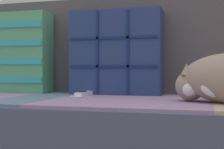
{
  "coord_description": "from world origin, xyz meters",
  "views": [
    {
      "loc": [
        0.52,
        -1.27,
        0.53
      ],
      "look_at": [
        0.13,
        0.06,
        0.51
      ],
      "focal_mm": 55.0,
      "sensor_mm": 36.0,
      "label": 1
    }
  ],
  "objects": [
    {
      "name": "throw_pillow_quilted",
      "position": [
        0.08,
        0.33,
        0.62
      ],
      "size": [
        0.44,
        0.14,
        0.41
      ],
      "color": "navy",
      "rests_on": "couch"
    },
    {
      "name": "game_remote_near",
      "position": [
        -0.04,
        0.19,
        0.42
      ],
      "size": [
        0.05,
        0.2,
        0.02
      ],
      "color": "white",
      "rests_on": "couch"
    },
    {
      "name": "throw_pillow_striped",
      "position": [
        -0.52,
        0.33,
        0.62
      ],
      "size": [
        0.45,
        0.14,
        0.42
      ],
      "color": "#4C9366",
      "rests_on": "couch"
    },
    {
      "name": "couch",
      "position": [
        -0.0,
        0.14,
        0.2
      ],
      "size": [
        2.02,
        0.83,
        0.41
      ],
      "color": "#3D3838",
      "rests_on": "ground_plane"
    },
    {
      "name": "sofa_backrest",
      "position": [
        0.0,
        0.48,
        0.66
      ],
      "size": [
        1.98,
        0.14,
        0.49
      ],
      "color": "#474242",
      "rests_on": "couch"
    }
  ]
}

